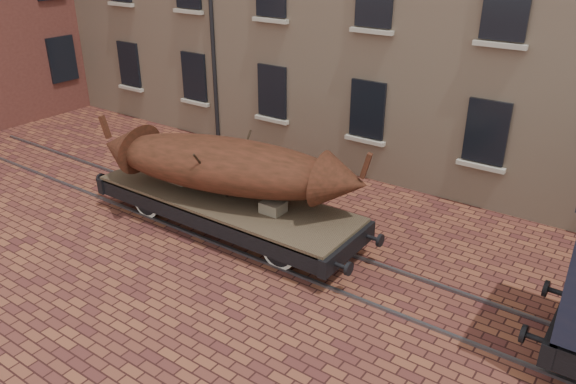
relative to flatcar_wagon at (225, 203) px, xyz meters
The scene contains 4 objects.
ground 3.88m from the flatcar_wagon, ahead, with size 90.00×90.00×0.00m, color #512421.
rail_track 3.88m from the flatcar_wagon, ahead, with size 30.00×1.52×0.06m.
flatcar_wagon is the anchor object (origin of this frame).
iron_boat 1.06m from the flatcar_wagon, ahead, with size 7.19×3.36×1.70m.
Camera 1 is at (4.80, -9.43, 7.03)m, focal length 35.00 mm.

